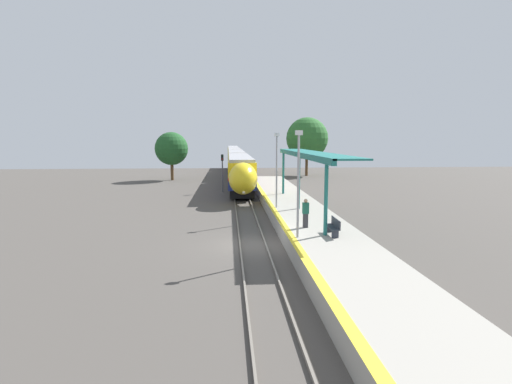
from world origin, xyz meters
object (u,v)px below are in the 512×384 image
at_px(lamppost_near, 298,177).
at_px(lamppost_mid, 277,165).
at_px(train, 235,159).
at_px(person_waiting, 306,213).
at_px(railway_signal, 222,169).
at_px(platform_bench, 334,226).

height_order(lamppost_near, lamppost_mid, same).
height_order(train, lamppost_mid, lamppost_mid).
height_order(person_waiting, railway_signal, railway_signal).
xyz_separation_m(platform_bench, railway_signal, (-6.17, 24.44, 1.21)).
distance_m(platform_bench, railway_signal, 25.24).
distance_m(train, lamppost_near, 53.81).
distance_m(person_waiting, lamppost_near, 3.32).
xyz_separation_m(person_waiting, lamppost_near, (-0.85, -2.26, 2.27)).
xyz_separation_m(train, lamppost_near, (2.21, -53.74, 1.74)).
bearing_deg(platform_bench, lamppost_mid, 102.82).
height_order(railway_signal, lamppost_mid, lamppost_mid).
bearing_deg(lamppost_near, platform_bench, 10.02).
bearing_deg(lamppost_mid, railway_signal, 104.92).
height_order(railway_signal, lamppost_near, lamppost_near).
bearing_deg(lamppost_mid, platform_bench, -77.18).
distance_m(platform_bench, person_waiting, 2.26).
height_order(person_waiting, lamppost_mid, lamppost_mid).
xyz_separation_m(train, person_waiting, (3.06, -51.47, -0.53)).
height_order(train, railway_signal, railway_signal).
distance_m(lamppost_near, lamppost_mid, 9.07).
height_order(platform_bench, railway_signal, railway_signal).
bearing_deg(lamppost_mid, lamppost_near, -90.00).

